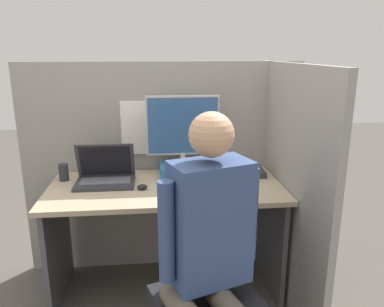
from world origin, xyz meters
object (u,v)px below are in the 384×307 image
(laptop, at_px, (105,176))
(office_chair, at_px, (213,278))
(pen_cup, at_px, (64,172))
(stapler, at_px, (261,173))
(carrot_toy, at_px, (172,193))
(paper_box, at_px, (183,170))
(person, at_px, (208,244))
(coffee_mug, at_px, (234,166))
(monitor, at_px, (183,129))

(laptop, bearing_deg, office_chair, -50.47)
(pen_cup, bearing_deg, laptop, -16.92)
(stapler, distance_m, carrot_toy, 0.69)
(paper_box, distance_m, person, 0.97)
(carrot_toy, height_order, person, person)
(paper_box, relative_size, carrot_toy, 1.92)
(person, distance_m, coffee_mug, 1.01)
(paper_box, height_order, pen_cup, pen_cup)
(laptop, relative_size, pen_cup, 3.29)
(laptop, relative_size, stapler, 2.48)
(laptop, relative_size, office_chair, 0.38)
(monitor, bearing_deg, paper_box, -90.00)
(monitor, relative_size, laptop, 1.31)
(monitor, height_order, laptop, monitor)
(paper_box, relative_size, monitor, 0.64)
(office_chair, height_order, coffee_mug, office_chair)
(stapler, bearing_deg, monitor, 172.68)
(monitor, bearing_deg, carrot_toy, -103.72)
(monitor, relative_size, pen_cup, 4.32)
(paper_box, distance_m, office_chair, 0.88)
(person, xyz_separation_m, pen_cup, (-0.81, 0.94, 0.05))
(stapler, bearing_deg, coffee_mug, 163.45)
(office_chair, relative_size, pen_cup, 8.76)
(laptop, height_order, stapler, laptop)
(coffee_mug, bearing_deg, paper_box, 177.85)
(laptop, xyz_separation_m, person, (0.53, -0.85, -0.04))
(stapler, relative_size, carrot_toy, 0.92)
(paper_box, height_order, coffee_mug, coffee_mug)
(laptop, xyz_separation_m, stapler, (1.02, 0.05, -0.03))
(paper_box, xyz_separation_m, laptop, (-0.50, -0.11, 0.01))
(paper_box, bearing_deg, office_chair, -84.42)
(monitor, bearing_deg, office_chair, -84.44)
(laptop, relative_size, person, 0.28)
(stapler, relative_size, coffee_mug, 1.37)
(person, height_order, coffee_mug, person)
(paper_box, xyz_separation_m, carrot_toy, (-0.09, -0.38, -0.02))
(paper_box, height_order, stapler, paper_box)
(office_chair, relative_size, coffee_mug, 9.04)
(stapler, relative_size, pen_cup, 1.32)
(monitor, xyz_separation_m, coffee_mug, (0.35, -0.02, -0.26))
(person, distance_m, pen_cup, 1.24)
(paper_box, distance_m, laptop, 0.52)
(pen_cup, bearing_deg, carrot_toy, -27.01)
(carrot_toy, relative_size, office_chair, 0.16)
(monitor, height_order, carrot_toy, monitor)
(monitor, distance_m, pen_cup, 0.82)
(monitor, distance_m, carrot_toy, 0.49)
(paper_box, bearing_deg, person, -88.23)
(laptop, bearing_deg, monitor, 13.17)
(laptop, relative_size, carrot_toy, 2.29)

